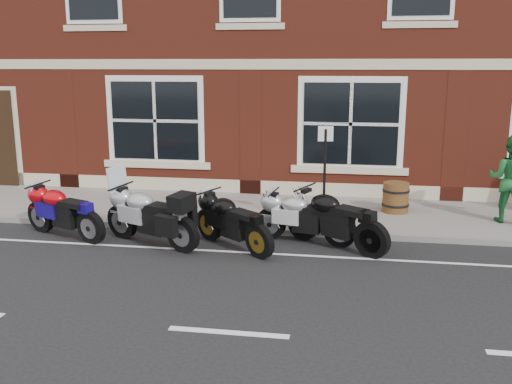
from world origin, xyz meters
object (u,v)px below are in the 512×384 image
(moto_sport_red, at_px, (64,210))
(moto_naked_black, at_px, (335,218))
(moto_sport_silver, at_px, (303,216))
(parking_sign, at_px, (325,171))
(pedestrian_right, at_px, (510,179))
(moto_touring_silver, at_px, (149,213))
(moto_sport_black, at_px, (233,220))
(barrel_planter, at_px, (396,197))

(moto_sport_red, xyz_separation_m, moto_naked_black, (5.37, 0.19, 0.03))
(moto_sport_red, relative_size, moto_sport_silver, 1.01)
(moto_sport_red, relative_size, parking_sign, 0.97)
(pedestrian_right, xyz_separation_m, parking_sign, (-3.84, -1.21, 0.29))
(moto_sport_silver, distance_m, moto_naked_black, 0.67)
(moto_touring_silver, xyz_separation_m, moto_sport_red, (-1.84, 0.16, -0.05))
(moto_touring_silver, xyz_separation_m, moto_naked_black, (3.53, 0.35, -0.02))
(moto_sport_red, relative_size, moto_sport_black, 1.17)
(moto_sport_red, bearing_deg, moto_sport_silver, -61.65)
(moto_sport_red, bearing_deg, barrel_planter, -45.25)
(moto_sport_red, relative_size, barrel_planter, 3.01)
(moto_touring_silver, relative_size, pedestrian_right, 1.15)
(moto_sport_silver, bearing_deg, pedestrian_right, -54.33)
(moto_sport_red, relative_size, pedestrian_right, 1.10)
(moto_touring_silver, distance_m, parking_sign, 3.54)
(moto_sport_black, distance_m, barrel_planter, 4.24)
(barrel_planter, bearing_deg, moto_sport_red, -158.39)
(moto_sport_silver, relative_size, parking_sign, 0.96)
(moto_touring_silver, distance_m, moto_naked_black, 3.54)
(moto_touring_silver, bearing_deg, moto_sport_silver, -54.01)
(barrel_planter, xyz_separation_m, parking_sign, (-1.55, -1.67, 0.88))
(moto_touring_silver, bearing_deg, barrel_planter, -35.42)
(moto_sport_black, relative_size, moto_sport_silver, 0.86)
(pedestrian_right, height_order, parking_sign, parking_sign)
(moto_touring_silver, bearing_deg, parking_sign, -46.47)
(barrel_planter, height_order, parking_sign, parking_sign)
(moto_sport_red, distance_m, moto_naked_black, 5.37)
(moto_naked_black, bearing_deg, moto_touring_silver, 129.78)
(moto_sport_red, distance_m, moto_sport_silver, 4.77)
(moto_sport_silver, bearing_deg, moto_sport_black, 127.21)
(parking_sign, bearing_deg, moto_sport_red, -175.32)
(moto_naked_black, distance_m, pedestrian_right, 4.13)
(moto_touring_silver, xyz_separation_m, moto_sport_black, (1.63, 0.02, -0.06))
(moto_sport_black, bearing_deg, barrel_planter, -10.10)
(moto_sport_silver, xyz_separation_m, moto_naked_black, (0.62, -0.25, 0.06))
(pedestrian_right, height_order, barrel_planter, pedestrian_right)
(pedestrian_right, bearing_deg, moto_naked_black, 52.91)
(pedestrian_right, xyz_separation_m, barrel_planter, (-2.29, 0.46, -0.59))
(moto_sport_silver, xyz_separation_m, parking_sign, (0.37, 0.54, 0.81))
(pedestrian_right, bearing_deg, moto_sport_red, 37.53)
(moto_naked_black, bearing_deg, moto_sport_silver, 102.53)
(moto_sport_black, height_order, pedestrian_right, pedestrian_right)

